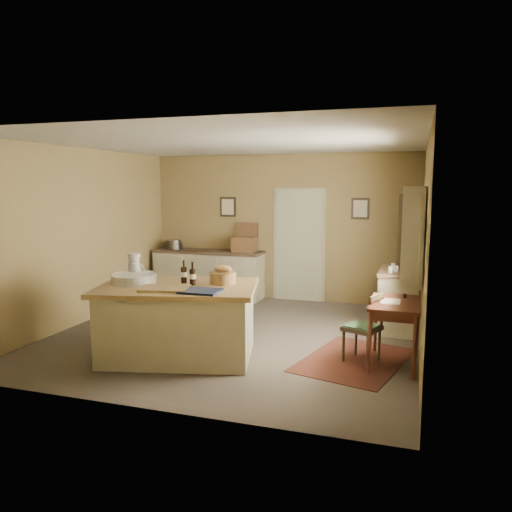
{
  "coord_description": "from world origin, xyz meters",
  "views": [
    {
      "loc": [
        2.39,
        -6.48,
        2.11
      ],
      "look_at": [
        0.3,
        0.05,
        1.15
      ],
      "focal_mm": 35.0,
      "sensor_mm": 36.0,
      "label": 1
    }
  ],
  "objects_px": {
    "writing_desk": "(395,310)",
    "desk_chair": "(362,328)",
    "work_island": "(178,319)",
    "right_cabinet": "(399,299)",
    "sideboard": "(209,272)",
    "shelving_unit": "(412,257)"
  },
  "relations": [
    {
      "from": "shelving_unit",
      "to": "writing_desk",
      "type": "bearing_deg",
      "value": -93.81
    },
    {
      "from": "right_cabinet",
      "to": "shelving_unit",
      "type": "height_order",
      "value": "shelving_unit"
    },
    {
      "from": "work_island",
      "to": "sideboard",
      "type": "xyz_separation_m",
      "value": [
        -0.98,
        3.28,
        -0.0
      ]
    },
    {
      "from": "desk_chair",
      "to": "right_cabinet",
      "type": "distance_m",
      "value": 1.6
    },
    {
      "from": "writing_desk",
      "to": "desk_chair",
      "type": "xyz_separation_m",
      "value": [
        -0.37,
        -0.01,
        -0.26
      ]
    },
    {
      "from": "right_cabinet",
      "to": "work_island",
      "type": "bearing_deg",
      "value": -140.72
    },
    {
      "from": "work_island",
      "to": "sideboard",
      "type": "bearing_deg",
      "value": 92.98
    },
    {
      "from": "work_island",
      "to": "right_cabinet",
      "type": "relative_size",
      "value": 2.1
    },
    {
      "from": "writing_desk",
      "to": "right_cabinet",
      "type": "xyz_separation_m",
      "value": [
        -0.0,
        1.55,
        -0.21
      ]
    },
    {
      "from": "work_island",
      "to": "shelving_unit",
      "type": "height_order",
      "value": "shelving_unit"
    },
    {
      "from": "work_island",
      "to": "right_cabinet",
      "type": "xyz_separation_m",
      "value": [
        2.56,
        2.09,
        -0.02
      ]
    },
    {
      "from": "work_island",
      "to": "writing_desk",
      "type": "bearing_deg",
      "value": -1.63
    },
    {
      "from": "desk_chair",
      "to": "right_cabinet",
      "type": "xyz_separation_m",
      "value": [
        0.37,
        1.56,
        0.04
      ]
    },
    {
      "from": "sideboard",
      "to": "right_cabinet",
      "type": "bearing_deg",
      "value": -18.46
    },
    {
      "from": "shelving_unit",
      "to": "desk_chair",
      "type": "bearing_deg",
      "value": -102.82
    },
    {
      "from": "sideboard",
      "to": "desk_chair",
      "type": "xyz_separation_m",
      "value": [
        3.17,
        -2.74,
        -0.07
      ]
    },
    {
      "from": "desk_chair",
      "to": "right_cabinet",
      "type": "relative_size",
      "value": 0.81
    },
    {
      "from": "work_island",
      "to": "desk_chair",
      "type": "bearing_deg",
      "value": 0.04
    },
    {
      "from": "desk_chair",
      "to": "sideboard",
      "type": "bearing_deg",
      "value": 160.87
    },
    {
      "from": "writing_desk",
      "to": "shelving_unit",
      "type": "xyz_separation_m",
      "value": [
        0.15,
        2.29,
        0.32
      ]
    },
    {
      "from": "desk_chair",
      "to": "right_cabinet",
      "type": "height_order",
      "value": "right_cabinet"
    },
    {
      "from": "right_cabinet",
      "to": "shelving_unit",
      "type": "bearing_deg",
      "value": 78.31
    }
  ]
}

